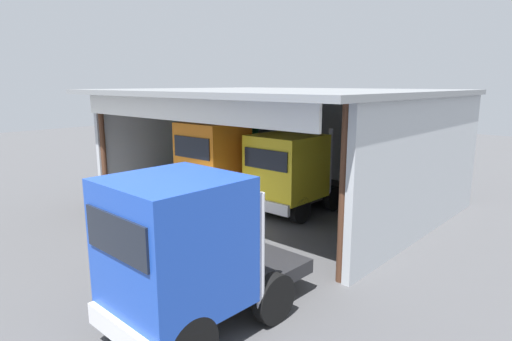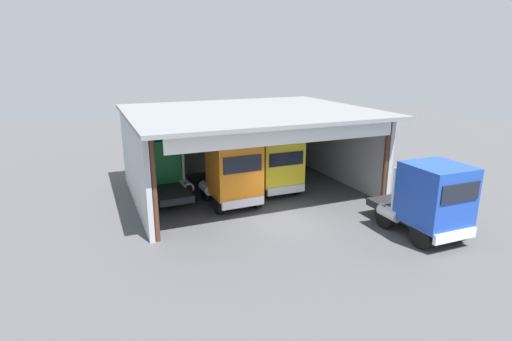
# 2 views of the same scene
# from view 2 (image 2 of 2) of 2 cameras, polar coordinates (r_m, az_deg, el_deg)

# --- Properties ---
(ground_plane) EXTENTS (80.00, 80.00, 0.00)m
(ground_plane) POSITION_cam_2_polar(r_m,az_deg,el_deg) (20.87, 3.91, -7.04)
(ground_plane) COLOR #4C4C4F
(ground_plane) RESTS_ON ground
(workshop_shed) EXTENTS (13.68, 11.62, 5.07)m
(workshop_shed) POSITION_cam_2_polar(r_m,az_deg,el_deg) (25.07, -2.03, 5.41)
(workshop_shed) COLOR #ADB2B7
(workshop_shed) RESTS_ON ground
(truck_green_center_left_bay) EXTENTS (2.80, 5.35, 3.54)m
(truck_green_center_left_bay) POSITION_cam_2_polar(r_m,az_deg,el_deg) (24.67, -13.16, 0.60)
(truck_green_center_left_bay) COLOR #197F3D
(truck_green_center_left_bay) RESTS_ON ground
(truck_orange_right_bay) EXTENTS (2.72, 4.85, 3.70)m
(truck_orange_right_bay) POSITION_cam_2_polar(r_m,az_deg,el_deg) (22.17, -3.34, -0.33)
(truck_orange_right_bay) COLOR orange
(truck_orange_right_bay) RESTS_ON ground
(truck_yellow_center_bay) EXTENTS (2.66, 4.96, 3.54)m
(truck_yellow_center_bay) POSITION_cam_2_polar(r_m,az_deg,el_deg) (24.45, 2.49, 0.82)
(truck_yellow_center_bay) COLOR yellow
(truck_yellow_center_bay) RESTS_ON ground
(truck_blue_yard_outside) EXTENTS (2.59, 5.00, 3.52)m
(truck_blue_yard_outside) POSITION_cam_2_polar(r_m,az_deg,el_deg) (19.96, 23.08, -3.68)
(truck_blue_yard_outside) COLOR #1E47B7
(truck_blue_yard_outside) RESTS_ON ground
(oil_drum) EXTENTS (0.58, 0.58, 0.89)m
(oil_drum) POSITION_cam_2_polar(r_m,az_deg,el_deg) (30.30, 1.47, 1.19)
(oil_drum) COLOR gold
(oil_drum) RESTS_ON ground
(tool_cart) EXTENTS (0.90, 0.60, 1.00)m
(tool_cart) POSITION_cam_2_polar(r_m,az_deg,el_deg) (30.34, 4.62, 1.27)
(tool_cart) COLOR red
(tool_cart) RESTS_ON ground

